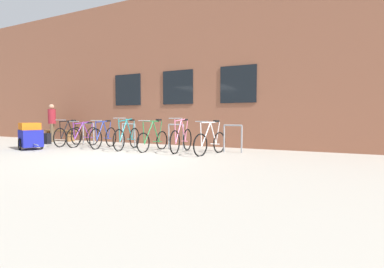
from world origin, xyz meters
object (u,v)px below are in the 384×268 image
at_px(bicycle_purple, 84,136).
at_px(bicycle_pink, 182,139).
at_px(bicycle_blue, 104,137).
at_px(bicycle_green, 153,139).
at_px(bicycle_white, 210,142).
at_px(bike_trailer, 30,136).
at_px(wooden_bench, 60,133).
at_px(bicycle_teal, 127,137).
at_px(backpack, 47,139).
at_px(person_by_bench, 52,120).
at_px(bicycle_black, 69,135).

bearing_deg(bicycle_purple, bicycle_pink, 1.00).
height_order(bicycle_blue, bicycle_purple, bicycle_blue).
bearing_deg(bicycle_green, bicycle_blue, 179.76).
xyz_separation_m(bicycle_blue, bicycle_white, (4.11, -0.01, -0.02)).
height_order(bicycle_blue, bicycle_pink, bicycle_pink).
xyz_separation_m(bicycle_green, bike_trailer, (-3.99, -1.45, 0.10)).
bearing_deg(wooden_bench, bike_trailer, -54.46).
height_order(bicycle_white, bike_trailer, bicycle_white).
height_order(bicycle_pink, bicycle_white, bicycle_pink).
relative_size(bicycle_white, wooden_bench, 0.93).
xyz_separation_m(bicycle_purple, wooden_bench, (-2.83, 1.28, -0.02)).
distance_m(bicycle_teal, wooden_bench, 5.13).
height_order(bicycle_green, wooden_bench, bicycle_green).
bearing_deg(bicycle_white, wooden_bench, 170.34).
distance_m(wooden_bench, backpack, 1.52).
bearing_deg(bicycle_blue, person_by_bench, 167.15).
height_order(bicycle_purple, bicycle_teal, bicycle_teal).
bearing_deg(bike_trailer, backpack, 128.28).
bearing_deg(bicycle_teal, person_by_bench, 169.79).
height_order(bicycle_blue, bike_trailer, bicycle_blue).
xyz_separation_m(person_by_bench, backpack, (0.68, -0.79, -0.74)).
bearing_deg(bicycle_green, wooden_bench, 167.24).
xyz_separation_m(bicycle_green, bicycle_white, (2.01, -0.00, 0.00)).
bearing_deg(backpack, wooden_bench, 121.91).
distance_m(bicycle_black, wooden_bench, 2.52).
height_order(bicycle_pink, bike_trailer, bicycle_pink).
height_order(bicycle_pink, bicycle_black, bicycle_pink).
distance_m(bicycle_blue, bicycle_purple, 1.06).
bearing_deg(bicycle_teal, bicycle_blue, 179.55).
relative_size(bicycle_teal, bike_trailer, 1.24).
distance_m(person_by_bench, backpack, 1.28).
xyz_separation_m(wooden_bench, person_by_bench, (0.12, -0.49, 0.59)).
relative_size(bicycle_black, bicycle_white, 1.04).
bearing_deg(bicycle_pink, bike_trailer, -162.10).
xyz_separation_m(bicycle_black, person_by_bench, (-2.01, 0.86, 0.57)).
distance_m(bicycle_teal, backpack, 4.15).
bearing_deg(bicycle_white, backpack, 179.34).
height_order(bicycle_pink, bicycle_purple, bicycle_pink).
relative_size(person_by_bench, backpack, 3.79).
height_order(bicycle_black, backpack, bicycle_black).
height_order(bicycle_purple, wooden_bench, bicycle_purple).
bearing_deg(bicycle_purple, person_by_bench, 163.80).
xyz_separation_m(bicycle_blue, bicycle_teal, (1.05, -0.01, 0.01)).
bearing_deg(backpack, bicycle_pink, 0.60).
distance_m(bicycle_blue, bicycle_white, 4.11).
bearing_deg(bicycle_pink, bicycle_green, -171.00).
xyz_separation_m(bicycle_pink, bicycle_white, (1.04, -0.16, -0.03)).
bearing_deg(wooden_bench, person_by_bench, -76.53).
xyz_separation_m(bicycle_blue, person_by_bench, (-3.78, 0.86, 0.56)).
bearing_deg(backpack, person_by_bench, 130.67).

